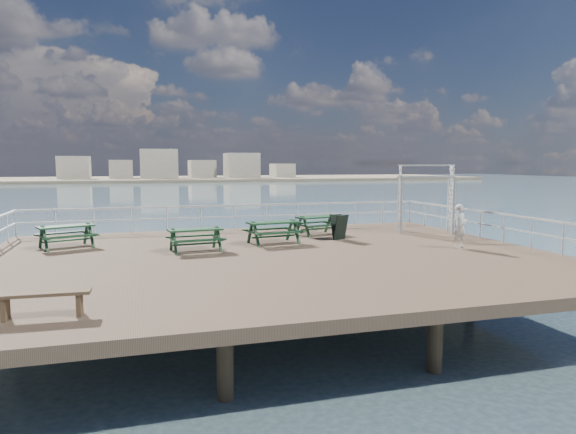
# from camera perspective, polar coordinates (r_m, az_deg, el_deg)

# --- Properties ---
(ground) EXTENTS (18.00, 14.00, 0.30)m
(ground) POSITION_cam_1_polar(r_m,az_deg,el_deg) (16.59, -1.65, -4.72)
(ground) COLOR brown
(ground) RESTS_ON ground
(sea_backdrop) EXTENTS (300.00, 300.00, 9.20)m
(sea_backdrop) POSITION_cam_1_polar(r_m,az_deg,el_deg) (150.80, -10.15, 4.60)
(sea_backdrop) COLOR #405C6C
(sea_backdrop) RESTS_ON ground
(railing) EXTENTS (17.77, 13.76, 1.10)m
(railing) POSITION_cam_1_polar(r_m,az_deg,el_deg) (18.90, -3.87, -0.28)
(railing) COLOR silver
(railing) RESTS_ON ground
(picnic_table_a) EXTENTS (2.23, 2.03, 0.88)m
(picnic_table_a) POSITION_cam_1_polar(r_m,az_deg,el_deg) (19.49, -23.43, -1.49)
(picnic_table_a) COLOR #14381C
(picnic_table_a) RESTS_ON ground
(picnic_table_b) EXTENTS (2.10, 1.79, 0.92)m
(picnic_table_b) POSITION_cam_1_polar(r_m,az_deg,el_deg) (18.77, -1.63, -1.18)
(picnic_table_b) COLOR #14381C
(picnic_table_b) RESTS_ON ground
(picnic_table_c) EXTENTS (2.11, 1.86, 0.87)m
(picnic_table_c) POSITION_cam_1_polar(r_m,az_deg,el_deg) (21.10, 3.32, -0.48)
(picnic_table_c) COLOR #14381C
(picnic_table_c) RESTS_ON ground
(picnic_table_d) EXTENTS (1.91, 1.61, 0.86)m
(picnic_table_d) POSITION_cam_1_polar(r_m,az_deg,el_deg) (17.42, -10.26, -1.96)
(picnic_table_d) COLOR #14381C
(picnic_table_d) RESTS_ON ground
(flat_bench_near) EXTENTS (1.76, 0.48, 0.50)m
(flat_bench_near) POSITION_cam_1_polar(r_m,az_deg,el_deg) (10.94, -25.61, -8.13)
(flat_bench_near) COLOR brown
(flat_bench_near) RESTS_ON ground
(trellis_arbor) EXTENTS (2.62, 2.08, 2.88)m
(trellis_arbor) POSITION_cam_1_polar(r_m,az_deg,el_deg) (22.56, 15.01, 1.58)
(trellis_arbor) COLOR silver
(trellis_arbor) RESTS_ON ground
(sandwich_board) EXTENTS (0.72, 0.64, 0.98)m
(sandwich_board) POSITION_cam_1_polar(r_m,az_deg,el_deg) (19.85, 5.70, -1.15)
(sandwich_board) COLOR black
(sandwich_board) RESTS_ON ground
(person) EXTENTS (0.60, 0.44, 1.53)m
(person) POSITION_cam_1_polar(r_m,az_deg,el_deg) (18.70, 18.56, -0.99)
(person) COLOR silver
(person) RESTS_ON ground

